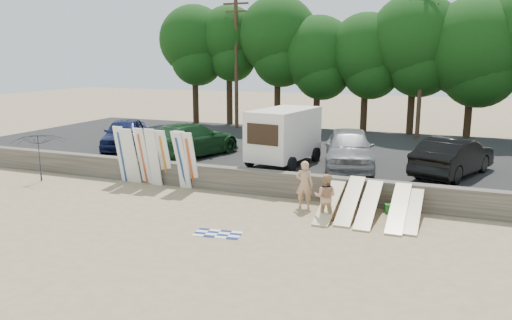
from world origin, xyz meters
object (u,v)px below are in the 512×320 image
(car_3, at_px, (453,156))
(car_1, at_px, (189,140))
(box_trailer, at_px, (284,134))
(beachgoer_b, at_px, (325,197))
(car_2, at_px, (349,148))
(beach_umbrella, at_px, (41,157))
(car_0, at_px, (125,133))
(beachgoer_a, at_px, (304,185))
(cooler, at_px, (390,208))

(car_3, bearing_deg, car_1, 23.54)
(box_trailer, bearing_deg, beachgoer_b, -49.03)
(box_trailer, height_order, car_2, box_trailer)
(beachgoer_b, bearing_deg, beach_umbrella, -6.82)
(car_0, relative_size, beachgoer_a, 2.61)
(beach_umbrella, bearing_deg, car_3, 15.96)
(car_0, distance_m, car_2, 12.16)
(beachgoer_a, bearing_deg, box_trailer, -66.49)
(beachgoer_a, distance_m, beachgoer_b, 1.44)
(box_trailer, height_order, car_0, box_trailer)
(beach_umbrella, bearing_deg, beachgoer_b, -2.42)
(car_2, relative_size, beachgoer_a, 2.86)
(car_3, distance_m, cooler, 4.55)
(box_trailer, height_order, car_1, box_trailer)
(box_trailer, bearing_deg, beachgoer_a, -53.30)
(car_0, xyz_separation_m, cooler, (14.48, -4.09, -1.34))
(beachgoer_a, distance_m, beach_umbrella, 12.21)
(beach_umbrella, bearing_deg, beachgoer_a, 2.03)
(car_2, xyz_separation_m, beachgoer_a, (-0.73, -4.43, -0.68))
(car_2, bearing_deg, beachgoer_b, -99.84)
(beachgoer_b, xyz_separation_m, beach_umbrella, (-13.25, 0.56, 0.30))
(box_trailer, relative_size, car_0, 0.90)
(car_3, distance_m, beach_umbrella, 17.94)
(beachgoer_b, bearing_deg, cooler, -145.56)
(car_1, distance_m, beach_umbrella, 6.81)
(box_trailer, distance_m, beachgoer_b, 6.12)
(car_2, relative_size, beach_umbrella, 2.08)
(car_1, distance_m, beachgoer_b, 9.57)
(car_3, relative_size, beachgoer_b, 3.01)
(car_2, relative_size, cooler, 13.53)
(beachgoer_a, bearing_deg, car_3, -143.05)
(car_1, bearing_deg, box_trailer, -164.48)
(car_3, relative_size, beachgoer_a, 2.71)
(car_0, xyz_separation_m, car_2, (12.16, -0.29, 0.07))
(car_1, bearing_deg, beachgoer_b, 163.51)
(car_0, bearing_deg, cooler, -40.19)
(car_3, xyz_separation_m, beach_umbrella, (-17.24, -4.93, -0.39))
(box_trailer, bearing_deg, beach_umbrella, -147.55)
(car_3, bearing_deg, beach_umbrella, 37.23)
(car_2, bearing_deg, car_1, 169.89)
(car_0, distance_m, beachgoer_a, 12.38)
(car_1, height_order, car_2, car_2)
(car_3, bearing_deg, cooler, 84.15)
(car_2, bearing_deg, cooler, -71.62)
(cooler, bearing_deg, car_2, 103.94)
(car_1, height_order, beachgoer_a, car_1)
(car_1, height_order, beach_umbrella, car_1)
(box_trailer, xyz_separation_m, beachgoer_b, (3.22, -5.04, -1.31))
(box_trailer, xyz_separation_m, cooler, (5.24, -3.42, -1.96))
(box_trailer, height_order, cooler, box_trailer)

